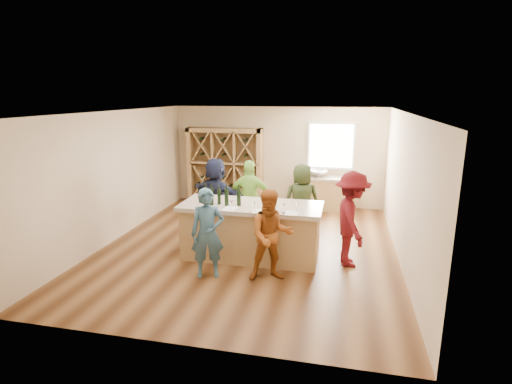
% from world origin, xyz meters
% --- Properties ---
extents(floor, '(6.00, 7.00, 0.10)m').
position_xyz_m(floor, '(0.00, 0.00, -0.05)').
color(floor, brown).
rests_on(floor, ground).
extents(ceiling, '(6.00, 7.00, 0.10)m').
position_xyz_m(ceiling, '(0.00, 0.00, 2.85)').
color(ceiling, white).
rests_on(ceiling, ground).
extents(wall_back, '(6.00, 0.10, 2.80)m').
position_xyz_m(wall_back, '(0.00, 3.55, 1.40)').
color(wall_back, beige).
rests_on(wall_back, ground).
extents(wall_front, '(6.00, 0.10, 2.80)m').
position_xyz_m(wall_front, '(0.00, -3.55, 1.40)').
color(wall_front, beige).
rests_on(wall_front, ground).
extents(wall_left, '(0.10, 7.00, 2.80)m').
position_xyz_m(wall_left, '(-3.05, 0.00, 1.40)').
color(wall_left, beige).
rests_on(wall_left, ground).
extents(wall_right, '(0.10, 7.00, 2.80)m').
position_xyz_m(wall_right, '(3.05, 0.00, 1.40)').
color(wall_right, beige).
rests_on(wall_right, ground).
extents(window_frame, '(1.30, 0.06, 1.30)m').
position_xyz_m(window_frame, '(1.50, 3.47, 1.75)').
color(window_frame, white).
rests_on(window_frame, wall_back).
extents(window_pane, '(1.18, 0.01, 1.18)m').
position_xyz_m(window_pane, '(1.50, 3.44, 1.75)').
color(window_pane, white).
rests_on(window_pane, wall_back).
extents(wine_rack, '(2.20, 0.45, 2.20)m').
position_xyz_m(wine_rack, '(-1.50, 3.27, 1.10)').
color(wine_rack, '#A88250').
rests_on(wine_rack, floor).
extents(back_counter_base, '(1.60, 0.58, 0.86)m').
position_xyz_m(back_counter_base, '(1.40, 3.20, 0.43)').
color(back_counter_base, '#A88250').
rests_on(back_counter_base, floor).
extents(back_counter_top, '(1.70, 0.62, 0.06)m').
position_xyz_m(back_counter_top, '(1.40, 3.20, 0.89)').
color(back_counter_top, '#B2A391').
rests_on(back_counter_top, back_counter_base).
extents(sink, '(0.54, 0.54, 0.19)m').
position_xyz_m(sink, '(1.20, 3.20, 1.01)').
color(sink, silver).
rests_on(sink, back_counter_top).
extents(faucet, '(0.02, 0.02, 0.30)m').
position_xyz_m(faucet, '(1.20, 3.38, 1.07)').
color(faucet, silver).
rests_on(faucet, back_counter_top).
extents(tasting_counter_base, '(2.60, 1.00, 1.00)m').
position_xyz_m(tasting_counter_base, '(0.16, -0.50, 0.50)').
color(tasting_counter_base, '#A88250').
rests_on(tasting_counter_base, floor).
extents(tasting_counter_top, '(2.72, 1.12, 0.08)m').
position_xyz_m(tasting_counter_top, '(0.16, -0.50, 1.04)').
color(tasting_counter_top, '#B2A391').
rests_on(tasting_counter_top, tasting_counter_base).
extents(wine_bottle_a, '(0.09, 0.09, 0.30)m').
position_xyz_m(wine_bottle_a, '(-0.72, -0.61, 1.23)').
color(wine_bottle_a, black).
rests_on(wine_bottle_a, tasting_counter_top).
extents(wine_bottle_b, '(0.10, 0.10, 0.31)m').
position_xyz_m(wine_bottle_b, '(-0.57, -0.71, 1.24)').
color(wine_bottle_b, black).
rests_on(wine_bottle_b, tasting_counter_top).
extents(wine_bottle_c, '(0.08, 0.08, 0.28)m').
position_xyz_m(wine_bottle_c, '(-0.44, -0.63, 1.22)').
color(wine_bottle_c, black).
rests_on(wine_bottle_c, tasting_counter_top).
extents(wine_bottle_d, '(0.10, 0.10, 0.32)m').
position_xyz_m(wine_bottle_d, '(-0.27, -0.70, 1.24)').
color(wine_bottle_d, black).
rests_on(wine_bottle_d, tasting_counter_top).
extents(wine_bottle_e, '(0.08, 0.08, 0.32)m').
position_xyz_m(wine_bottle_e, '(-0.05, -0.64, 1.24)').
color(wine_bottle_e, black).
rests_on(wine_bottle_e, tasting_counter_top).
extents(wine_glass_a, '(0.07, 0.07, 0.19)m').
position_xyz_m(wine_glass_a, '(-0.10, -0.97, 1.17)').
color(wine_glass_a, white).
rests_on(wine_glass_a, tasting_counter_top).
extents(wine_glass_b, '(0.07, 0.07, 0.17)m').
position_xyz_m(wine_glass_b, '(0.31, -0.94, 1.16)').
color(wine_glass_b, white).
rests_on(wine_glass_b, tasting_counter_top).
extents(wine_glass_c, '(0.07, 0.07, 0.18)m').
position_xyz_m(wine_glass_c, '(0.86, -0.96, 1.17)').
color(wine_glass_c, white).
rests_on(wine_glass_c, tasting_counter_top).
extents(wine_glass_d, '(0.06, 0.06, 0.17)m').
position_xyz_m(wine_glass_d, '(0.56, -0.65, 1.16)').
color(wine_glass_d, white).
rests_on(wine_glass_d, tasting_counter_top).
extents(wine_glass_e, '(0.09, 0.09, 0.17)m').
position_xyz_m(wine_glass_e, '(1.07, -0.79, 1.17)').
color(wine_glass_e, white).
rests_on(wine_glass_e, tasting_counter_top).
extents(tasting_menu_a, '(0.24, 0.32, 0.00)m').
position_xyz_m(tasting_menu_a, '(-0.15, -0.89, 1.08)').
color(tasting_menu_a, white).
rests_on(tasting_menu_a, tasting_counter_top).
extents(tasting_menu_b, '(0.28, 0.32, 0.00)m').
position_xyz_m(tasting_menu_b, '(0.38, -0.94, 1.08)').
color(tasting_menu_b, white).
rests_on(tasting_menu_b, tasting_counter_top).
extents(tasting_menu_c, '(0.24, 0.32, 0.00)m').
position_xyz_m(tasting_menu_c, '(1.00, -0.92, 1.08)').
color(tasting_menu_c, white).
rests_on(tasting_menu_c, tasting_counter_top).
extents(person_near_left, '(0.68, 0.59, 1.59)m').
position_xyz_m(person_near_left, '(-0.39, -1.50, 0.79)').
color(person_near_left, '#335972').
rests_on(person_near_left, floor).
extents(person_near_right, '(0.88, 0.66, 1.60)m').
position_xyz_m(person_near_right, '(0.72, -1.39, 0.80)').
color(person_near_right, '#994C19').
rests_on(person_near_right, floor).
extents(person_server, '(0.76, 1.24, 1.79)m').
position_xyz_m(person_server, '(2.05, -0.46, 0.90)').
color(person_server, '#590F14').
rests_on(person_server, floor).
extents(person_far_mid, '(1.06, 0.61, 1.73)m').
position_xyz_m(person_far_mid, '(-0.15, 0.72, 0.86)').
color(person_far_mid, '#8CC64C').
rests_on(person_far_mid, floor).
extents(person_far_right, '(0.94, 0.74, 1.67)m').
position_xyz_m(person_far_right, '(0.99, 0.85, 0.84)').
color(person_far_right, '#263319').
rests_on(person_far_right, floor).
extents(person_far_left, '(1.70, 1.21, 1.73)m').
position_xyz_m(person_far_left, '(-0.99, 0.84, 0.87)').
color(person_far_left, '#191E38').
rests_on(person_far_left, floor).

